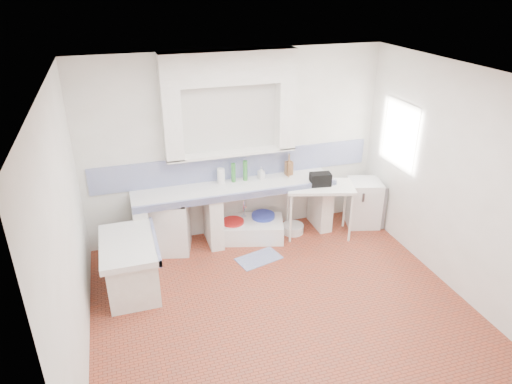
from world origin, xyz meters
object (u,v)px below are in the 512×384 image
object	(u,v)px
sink	(248,230)
fridge	(363,203)
stove	(170,225)
side_table	(319,210)

from	to	relation	value
sink	fridge	bearing A→B (deg)	11.59
stove	fridge	bearing A→B (deg)	11.30
stove	sink	world-z (taller)	stove
stove	side_table	distance (m)	2.27
sink	fridge	xyz separation A→B (m)	(1.91, -0.14, 0.25)
stove	side_table	xyz separation A→B (m)	(2.26, -0.25, 0.02)
side_table	fridge	xyz separation A→B (m)	(0.83, 0.08, -0.04)
fridge	stove	bearing A→B (deg)	-168.21
sink	fridge	size ratio (longest dim) A/B	1.42
fridge	side_table	bearing A→B (deg)	-159.37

